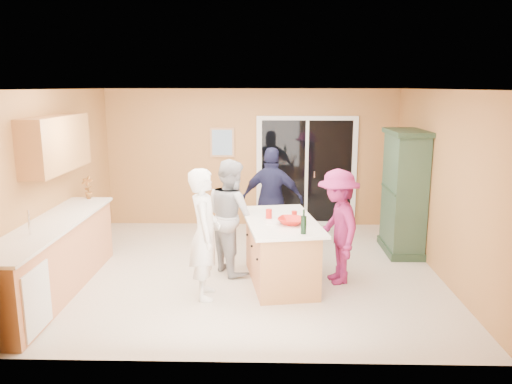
{
  "coord_description": "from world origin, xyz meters",
  "views": [
    {
      "loc": [
        0.33,
        -6.91,
        2.64
      ],
      "look_at": [
        0.15,
        0.1,
        1.15
      ],
      "focal_mm": 35.0,
      "sensor_mm": 36.0,
      "label": 1
    }
  ],
  "objects_px": {
    "woman_magenta": "(338,227)",
    "kitchen_island": "(280,253)",
    "woman_navy": "(272,200)",
    "green_hutch": "(404,194)",
    "woman_grey": "(231,216)",
    "woman_white": "(205,234)"
  },
  "relations": [
    {
      "from": "woman_navy",
      "to": "green_hutch",
      "type": "bearing_deg",
      "value": -169.95
    },
    {
      "from": "woman_white",
      "to": "woman_grey",
      "type": "bearing_deg",
      "value": -22.78
    },
    {
      "from": "green_hutch",
      "to": "woman_magenta",
      "type": "distance_m",
      "value": 1.8
    },
    {
      "from": "woman_white",
      "to": "woman_grey",
      "type": "relative_size",
      "value": 1.01
    },
    {
      "from": "woman_white",
      "to": "woman_navy",
      "type": "xyz_separation_m",
      "value": [
        0.86,
        1.84,
        0.02
      ]
    },
    {
      "from": "woman_white",
      "to": "woman_magenta",
      "type": "bearing_deg",
      "value": -79.27
    },
    {
      "from": "woman_grey",
      "to": "kitchen_island",
      "type": "bearing_deg",
      "value": -151.54
    },
    {
      "from": "green_hutch",
      "to": "woman_navy",
      "type": "relative_size",
      "value": 1.16
    },
    {
      "from": "woman_white",
      "to": "woman_magenta",
      "type": "relative_size",
      "value": 1.06
    },
    {
      "from": "woman_magenta",
      "to": "green_hutch",
      "type": "bearing_deg",
      "value": 125.6
    },
    {
      "from": "woman_white",
      "to": "woman_magenta",
      "type": "height_order",
      "value": "woman_white"
    },
    {
      "from": "kitchen_island",
      "to": "woman_grey",
      "type": "height_order",
      "value": "woman_grey"
    },
    {
      "from": "woman_grey",
      "to": "woman_magenta",
      "type": "bearing_deg",
      "value": -135.89
    },
    {
      "from": "woman_grey",
      "to": "woman_navy",
      "type": "relative_size",
      "value": 0.97
    },
    {
      "from": "kitchen_island",
      "to": "green_hutch",
      "type": "bearing_deg",
      "value": 24.49
    },
    {
      "from": "green_hutch",
      "to": "woman_navy",
      "type": "xyz_separation_m",
      "value": [
        -2.1,
        -0.01,
        -0.11
      ]
    },
    {
      "from": "woman_grey",
      "to": "woman_magenta",
      "type": "height_order",
      "value": "woman_grey"
    },
    {
      "from": "kitchen_island",
      "to": "woman_navy",
      "type": "height_order",
      "value": "woman_navy"
    },
    {
      "from": "green_hutch",
      "to": "woman_white",
      "type": "distance_m",
      "value": 3.49
    },
    {
      "from": "woman_magenta",
      "to": "kitchen_island",
      "type": "bearing_deg",
      "value": -99.36
    },
    {
      "from": "woman_white",
      "to": "kitchen_island",
      "type": "bearing_deg",
      "value": -68.46
    },
    {
      "from": "kitchen_island",
      "to": "woman_navy",
      "type": "relative_size",
      "value": 1.06
    }
  ]
}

